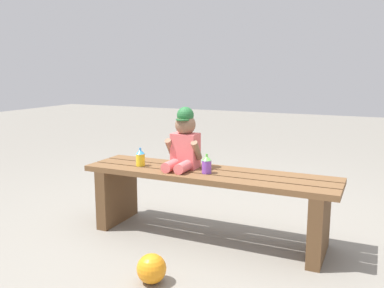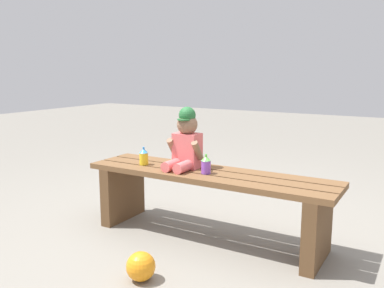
{
  "view_description": "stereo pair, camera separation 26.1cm",
  "coord_description": "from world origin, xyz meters",
  "px_view_note": "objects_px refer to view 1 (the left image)",
  "views": [
    {
      "loc": [
        0.98,
        -2.39,
        1.09
      ],
      "look_at": [
        -0.09,
        -0.05,
        0.63
      ],
      "focal_mm": 38.79,
      "sensor_mm": 36.0,
      "label": 1
    },
    {
      "loc": [
        1.21,
        -2.27,
        1.09
      ],
      "look_at": [
        -0.09,
        -0.05,
        0.63
      ],
      "focal_mm": 38.79,
      "sensor_mm": 36.0,
      "label": 2
    }
  ],
  "objects_px": {
    "park_bench": "(208,192)",
    "child_figure": "(184,142)",
    "sippy_cup_left": "(140,157)",
    "sippy_cup_right": "(207,164)",
    "toy_ball": "(151,269)"
  },
  "relations": [
    {
      "from": "sippy_cup_right",
      "to": "toy_ball",
      "type": "xyz_separation_m",
      "value": [
        -0.05,
        -0.62,
        -0.43
      ]
    },
    {
      "from": "park_bench",
      "to": "child_figure",
      "type": "xyz_separation_m",
      "value": [
        -0.18,
        0.02,
        0.32
      ]
    },
    {
      "from": "sippy_cup_left",
      "to": "sippy_cup_right",
      "type": "xyz_separation_m",
      "value": [
        0.48,
        0.0,
        0.0
      ]
    },
    {
      "from": "child_figure",
      "to": "sippy_cup_left",
      "type": "bearing_deg",
      "value": -167.38
    },
    {
      "from": "park_bench",
      "to": "sippy_cup_left",
      "type": "distance_m",
      "value": 0.52
    },
    {
      "from": "child_figure",
      "to": "sippy_cup_right",
      "type": "height_order",
      "value": "child_figure"
    },
    {
      "from": "park_bench",
      "to": "sippy_cup_right",
      "type": "relative_size",
      "value": 13.29
    },
    {
      "from": "sippy_cup_left",
      "to": "toy_ball",
      "type": "bearing_deg",
      "value": -54.8
    },
    {
      "from": "park_bench",
      "to": "toy_ball",
      "type": "distance_m",
      "value": 0.71
    },
    {
      "from": "sippy_cup_right",
      "to": "child_figure",
      "type": "bearing_deg",
      "value": 160.48
    },
    {
      "from": "park_bench",
      "to": "toy_ball",
      "type": "bearing_deg",
      "value": -93.02
    },
    {
      "from": "sippy_cup_left",
      "to": "toy_ball",
      "type": "height_order",
      "value": "sippy_cup_left"
    },
    {
      "from": "toy_ball",
      "to": "sippy_cup_right",
      "type": "bearing_deg",
      "value": 85.83
    },
    {
      "from": "park_bench",
      "to": "child_figure",
      "type": "height_order",
      "value": "child_figure"
    },
    {
      "from": "park_bench",
      "to": "sippy_cup_left",
      "type": "xyz_separation_m",
      "value": [
        -0.47,
        -0.05,
        0.2
      ]
    }
  ]
}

